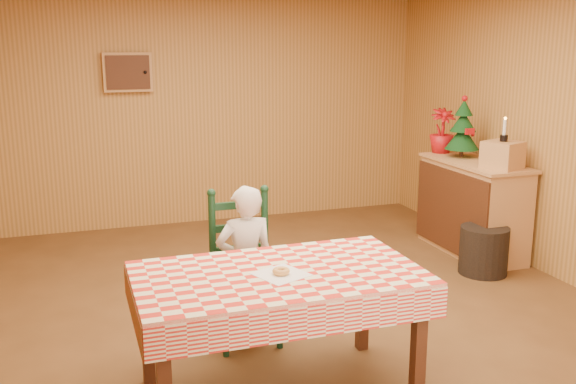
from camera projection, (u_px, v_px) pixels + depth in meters
The scene contains 13 objects.
ground at pixel (296, 319), 4.89m from camera, with size 6.00×6.00×0.00m, color brown.
cabin_walls at pixel (274, 73), 4.97m from camera, with size 5.10×6.05×2.65m.
dining_table at pixel (278, 285), 3.70m from camera, with size 1.66×0.96×0.77m.
ladder_chair at pixel (244, 271), 4.46m from camera, with size 0.44×0.40×1.08m.
seated_child at pixel (246, 265), 4.40m from camera, with size 0.41×0.27×1.12m, color silver.
napkin at pixel (281, 274), 3.63m from camera, with size 0.26×0.26×0.00m, color white.
donut at pixel (281, 271), 3.63m from camera, with size 0.10×0.10×0.03m, color #D89C4D.
shelf_unit at pixel (472, 207), 6.37m from camera, with size 0.54×1.24×0.93m.
crate at pixel (503, 155), 5.87m from camera, with size 0.30×0.30×0.25m, color tan.
christmas_tree at pixel (463, 129), 6.43m from camera, with size 0.34×0.34×0.62m.
flower_arrangement at pixel (442, 131), 6.70m from camera, with size 0.26×0.26×0.47m, color #B01015.
candle_set at pixel (504, 134), 5.83m from camera, with size 0.07×0.07×0.22m.
storage_bin at pixel (484, 250), 5.82m from camera, with size 0.44×0.44×0.44m, color black.
Camera 1 is at (-1.53, -4.28, 2.04)m, focal length 40.00 mm.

